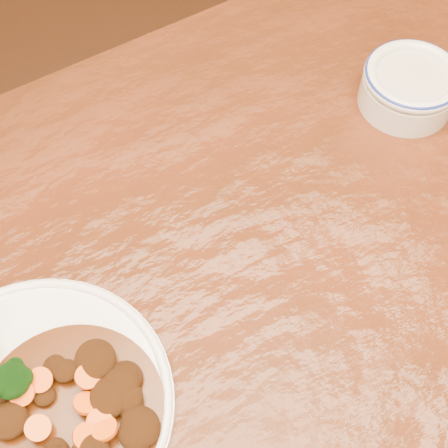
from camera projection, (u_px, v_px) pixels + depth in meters
name	position (u px, v px, depth m)	size (l,w,h in m)	color
dining_table	(256.00, 350.00, 0.72)	(1.61, 1.09, 0.75)	#54210E
dinner_plate	(32.00, 408.00, 0.60)	(0.27, 0.27, 0.02)	white
mince_stew	(87.00, 414.00, 0.58)	(0.18, 0.18, 0.03)	#441D07
dip_bowl	(410.00, 85.00, 0.79)	(0.12, 0.12, 0.06)	silver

